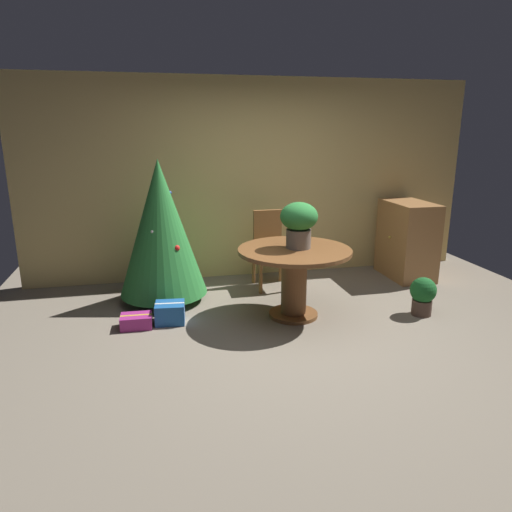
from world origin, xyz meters
TOP-DOWN VIEW (x-y plane):
  - ground_plane at (0.00, 0.00)m, footprint 6.60×6.60m
  - back_wall_panel at (0.00, 2.20)m, footprint 6.00×0.10m
  - round_dining_table at (0.08, 0.58)m, footprint 1.19×1.19m
  - flower_vase at (0.13, 0.60)m, footprint 0.39×0.39m
  - wooden_chair_far at (0.08, 1.64)m, footprint 0.41×0.45m
  - holiday_tree at (-1.26, 1.37)m, footprint 1.00×1.00m
  - gift_box_blue at (-1.22, 0.69)m, footprint 0.32×0.29m
  - gift_box_purple at (-1.56, 0.64)m, footprint 0.32×0.24m
  - wooden_cabinet at (1.98, 1.59)m, footprint 0.53×0.83m
  - potted_plant at (1.45, 0.31)m, footprint 0.28×0.28m

SIDE VIEW (x-z plane):
  - ground_plane at x=0.00m, z-range 0.00..0.00m
  - gift_box_purple at x=-1.56m, z-range 0.00..0.13m
  - gift_box_blue at x=-1.22m, z-range 0.00..0.21m
  - potted_plant at x=1.45m, z-range 0.02..0.44m
  - wooden_cabinet at x=1.98m, z-range 0.00..1.02m
  - round_dining_table at x=0.08m, z-range 0.14..0.89m
  - wooden_chair_far at x=0.08m, z-range 0.04..1.00m
  - holiday_tree at x=-1.26m, z-range 0.05..1.69m
  - flower_vase at x=0.13m, z-range 0.79..1.28m
  - back_wall_panel at x=0.00m, z-range 0.00..2.60m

